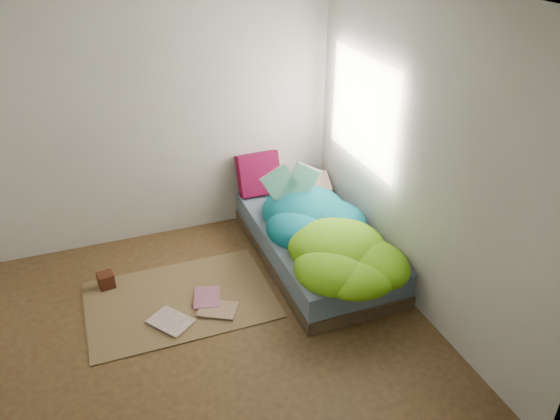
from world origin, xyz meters
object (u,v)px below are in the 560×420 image
at_px(pillow_magenta, 259,174).
at_px(floor_book_a, 160,330).
at_px(open_book, 292,172).
at_px(wooden_box, 106,280).
at_px(bed, 315,244).
at_px(floor_book_b, 194,299).

xyz_separation_m(pillow_magenta, floor_book_a, (-1.35, -1.44, -0.54)).
height_order(pillow_magenta, open_book, open_book).
distance_m(open_book, wooden_box, 1.97).
distance_m(pillow_magenta, wooden_box, 1.88).
bearing_deg(bed, floor_book_a, -161.80).
xyz_separation_m(bed, floor_book_b, (-1.26, -0.22, -0.14)).
bearing_deg(floor_book_a, bed, -18.40).
height_order(pillow_magenta, floor_book_b, pillow_magenta).
height_order(open_book, floor_book_a, open_book).
relative_size(open_book, floor_book_b, 1.56).
xyz_separation_m(floor_book_a, floor_book_b, (0.35, 0.30, 0.00)).
bearing_deg(open_book, floor_book_b, -149.55).
distance_m(open_book, floor_book_b, 1.48).
height_order(pillow_magenta, floor_book_a, pillow_magenta).
height_order(pillow_magenta, wooden_box, pillow_magenta).
bearing_deg(floor_book_b, wooden_box, 160.57).
bearing_deg(pillow_magenta, bed, -75.86).
bearing_deg(wooden_box, pillow_magenta, 21.31).
height_order(bed, floor_book_a, bed).
relative_size(open_book, wooden_box, 3.48).
relative_size(open_book, floor_book_a, 1.38).
relative_size(pillow_magenta, floor_book_b, 1.45).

